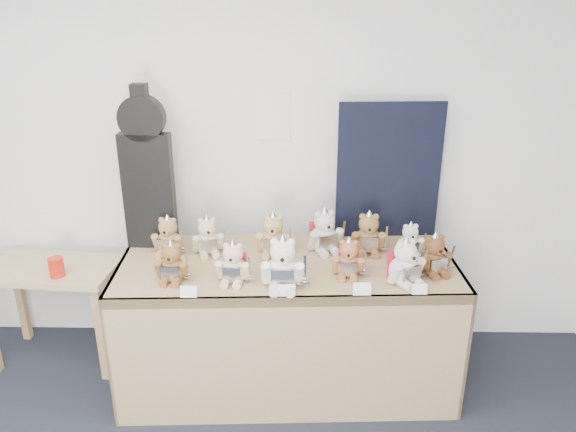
{
  "coord_description": "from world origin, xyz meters",
  "views": [
    {
      "loc": [
        0.97,
        -1.02,
        2.31
      ],
      "look_at": [
        0.92,
        1.85,
        1.16
      ],
      "focal_mm": 35.0,
      "sensor_mm": 36.0,
      "label": 1
    }
  ],
  "objects_px": {
    "side_table": "(53,283)",
    "teddy_front_end": "(434,256)",
    "display_table": "(288,295)",
    "teddy_back_left": "(208,237)",
    "guitar_case": "(147,170)",
    "teddy_front_centre": "(283,265)",
    "teddy_back_centre_left": "(273,236)",
    "teddy_front_far_left": "(172,264)",
    "teddy_back_centre_right": "(325,233)",
    "teddy_back_right": "(368,235)",
    "teddy_back_end": "(410,241)",
    "teddy_front_left": "(233,264)",
    "red_cup": "(56,267)",
    "teddy_front_right": "(348,260)",
    "teddy_back_far_left": "(168,237)",
    "teddy_front_far_right": "(405,264)"
  },
  "relations": [
    {
      "from": "side_table",
      "to": "teddy_front_end",
      "type": "relative_size",
      "value": 3.23
    },
    {
      "from": "teddy_front_end",
      "to": "display_table",
      "type": "bearing_deg",
      "value": 158.79
    },
    {
      "from": "side_table",
      "to": "teddy_back_left",
      "type": "distance_m",
      "value": 1.1
    },
    {
      "from": "display_table",
      "to": "guitar_case",
      "type": "distance_m",
      "value": 1.12
    },
    {
      "from": "teddy_front_centre",
      "to": "teddy_back_centre_left",
      "type": "distance_m",
      "value": 0.42
    },
    {
      "from": "guitar_case",
      "to": "teddy_front_end",
      "type": "distance_m",
      "value": 1.75
    },
    {
      "from": "display_table",
      "to": "teddy_front_far_left",
      "type": "distance_m",
      "value": 0.71
    },
    {
      "from": "teddy_back_centre_right",
      "to": "teddy_back_right",
      "type": "xyz_separation_m",
      "value": [
        0.26,
        -0.02,
        -0.01
      ]
    },
    {
      "from": "teddy_back_centre_left",
      "to": "teddy_front_centre",
      "type": "bearing_deg",
      "value": -77.55
    },
    {
      "from": "teddy_front_end",
      "to": "teddy_back_end",
      "type": "relative_size",
      "value": 1.18
    },
    {
      "from": "teddy_front_left",
      "to": "teddy_back_centre_right",
      "type": "relative_size",
      "value": 0.87
    },
    {
      "from": "teddy_front_centre",
      "to": "teddy_back_right",
      "type": "height_order",
      "value": "teddy_front_centre"
    },
    {
      "from": "teddy_front_centre",
      "to": "teddy_front_end",
      "type": "bearing_deg",
      "value": 12.36
    },
    {
      "from": "red_cup",
      "to": "teddy_front_left",
      "type": "xyz_separation_m",
      "value": [
        1.13,
        -0.31,
        0.19
      ]
    },
    {
      "from": "red_cup",
      "to": "teddy_front_right",
      "type": "xyz_separation_m",
      "value": [
        1.76,
        -0.23,
        0.18
      ]
    },
    {
      "from": "side_table",
      "to": "teddy_back_centre_left",
      "type": "distance_m",
      "value": 1.48
    },
    {
      "from": "guitar_case",
      "to": "teddy_back_right",
      "type": "relative_size",
      "value": 3.51
    },
    {
      "from": "teddy_front_centre",
      "to": "teddy_back_far_left",
      "type": "height_order",
      "value": "teddy_front_centre"
    },
    {
      "from": "teddy_back_centre_right",
      "to": "teddy_front_centre",
      "type": "bearing_deg",
      "value": -136.42
    },
    {
      "from": "teddy_back_end",
      "to": "teddy_front_far_left",
      "type": "bearing_deg",
      "value": -172.39
    },
    {
      "from": "teddy_back_left",
      "to": "teddy_front_right",
      "type": "bearing_deg",
      "value": -33.42
    },
    {
      "from": "teddy_back_right",
      "to": "teddy_back_end",
      "type": "bearing_deg",
      "value": -4.47
    },
    {
      "from": "side_table",
      "to": "red_cup",
      "type": "relative_size",
      "value": 7.02
    },
    {
      "from": "teddy_front_far_right",
      "to": "teddy_back_far_left",
      "type": "relative_size",
      "value": 1.09
    },
    {
      "from": "guitar_case",
      "to": "red_cup",
      "type": "relative_size",
      "value": 8.23
    },
    {
      "from": "teddy_back_right",
      "to": "teddy_front_right",
      "type": "bearing_deg",
      "value": -113.49
    },
    {
      "from": "teddy_back_centre_right",
      "to": "teddy_front_far_left",
      "type": "bearing_deg",
      "value": -173.48
    },
    {
      "from": "guitar_case",
      "to": "teddy_front_centre",
      "type": "distance_m",
      "value": 1.04
    },
    {
      "from": "teddy_back_end",
      "to": "teddy_front_end",
      "type": "bearing_deg",
      "value": -77.37
    },
    {
      "from": "guitar_case",
      "to": "teddy_back_centre_left",
      "type": "height_order",
      "value": "guitar_case"
    },
    {
      "from": "display_table",
      "to": "teddy_back_end",
      "type": "height_order",
      "value": "teddy_back_end"
    },
    {
      "from": "display_table",
      "to": "teddy_front_left",
      "type": "xyz_separation_m",
      "value": [
        -0.29,
        -0.16,
        0.28
      ]
    },
    {
      "from": "teddy_front_centre",
      "to": "teddy_front_end",
      "type": "xyz_separation_m",
      "value": [
        0.84,
        0.17,
        -0.02
      ]
    },
    {
      "from": "teddy_front_far_right",
      "to": "teddy_front_right",
      "type": "bearing_deg",
      "value": 136.46
    },
    {
      "from": "display_table",
      "to": "teddy_back_end",
      "type": "xyz_separation_m",
      "value": [
        0.73,
        0.21,
        0.27
      ]
    },
    {
      "from": "teddy_front_left",
      "to": "teddy_back_centre_left",
      "type": "height_order",
      "value": "teddy_back_centre_left"
    },
    {
      "from": "teddy_back_centre_right",
      "to": "teddy_back_far_left",
      "type": "xyz_separation_m",
      "value": [
        -0.95,
        -0.06,
        -0.01
      ]
    },
    {
      "from": "teddy_front_end",
      "to": "teddy_back_centre_left",
      "type": "distance_m",
      "value": 0.95
    },
    {
      "from": "teddy_back_left",
      "to": "guitar_case",
      "type": "bearing_deg",
      "value": 148.47
    },
    {
      "from": "side_table",
      "to": "teddy_front_far_left",
      "type": "distance_m",
      "value": 1.06
    },
    {
      "from": "teddy_front_right",
      "to": "teddy_front_end",
      "type": "bearing_deg",
      "value": 9.86
    },
    {
      "from": "teddy_front_far_right",
      "to": "teddy_back_left",
      "type": "height_order",
      "value": "teddy_front_far_right"
    },
    {
      "from": "teddy_back_centre_left",
      "to": "teddy_back_right",
      "type": "xyz_separation_m",
      "value": [
        0.58,
        0.03,
        -0.0
      ]
    },
    {
      "from": "red_cup",
      "to": "teddy_front_left",
      "type": "height_order",
      "value": "teddy_front_left"
    },
    {
      "from": "display_table",
      "to": "teddy_front_far_left",
      "type": "height_order",
      "value": "teddy_front_far_left"
    },
    {
      "from": "side_table",
      "to": "teddy_front_far_left",
      "type": "bearing_deg",
      "value": -21.43
    },
    {
      "from": "red_cup",
      "to": "teddy_front_right",
      "type": "bearing_deg",
      "value": -7.47
    },
    {
      "from": "guitar_case",
      "to": "teddy_front_centre",
      "type": "bearing_deg",
      "value": -30.58
    },
    {
      "from": "teddy_front_far_left",
      "to": "teddy_back_left",
      "type": "distance_m",
      "value": 0.38
    },
    {
      "from": "teddy_back_centre_left",
      "to": "teddy_back_far_left",
      "type": "relative_size",
      "value": 1.08
    }
  ]
}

